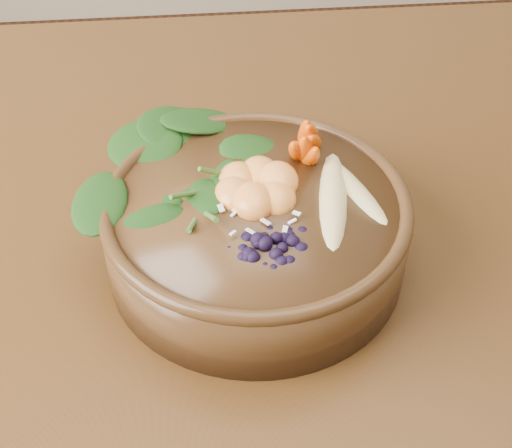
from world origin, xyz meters
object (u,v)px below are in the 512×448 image
(banana_halves, at_px, (345,182))
(mandarin_cluster, at_px, (257,176))
(stoneware_bowl, at_px, (256,232))
(carrot_cluster, at_px, (302,116))
(blueberry_pile, at_px, (265,229))
(dining_table, at_px, (479,265))
(kale_heap, at_px, (204,146))

(banana_halves, relative_size, mandarin_cluster, 1.78)
(stoneware_bowl, relative_size, carrot_cluster, 3.62)
(stoneware_bowl, bearing_deg, blueberry_pile, -87.97)
(dining_table, relative_size, kale_heap, 8.90)
(kale_heap, bearing_deg, banana_halves, -24.38)
(dining_table, xyz_separation_m, blueberry_pile, (-0.26, -0.12, 0.19))
(carrot_cluster, distance_m, banana_halves, 0.08)
(carrot_cluster, bearing_deg, kale_heap, -169.49)
(mandarin_cluster, xyz_separation_m, blueberry_pile, (-0.00, -0.07, 0.00))
(banana_halves, height_order, blueberry_pile, blueberry_pile)
(stoneware_bowl, relative_size, blueberry_pile, 2.16)
(kale_heap, xyz_separation_m, banana_halves, (0.12, -0.05, -0.01))
(dining_table, relative_size, banana_halves, 10.35)
(dining_table, relative_size, mandarin_cluster, 18.38)
(carrot_cluster, xyz_separation_m, blueberry_pile, (-0.05, -0.13, -0.02))
(banana_halves, height_order, mandarin_cluster, mandarin_cluster)
(banana_halves, xyz_separation_m, blueberry_pile, (-0.08, -0.06, 0.01))
(banana_halves, bearing_deg, blueberry_pile, -141.51)
(stoneware_bowl, xyz_separation_m, mandarin_cluster, (0.00, 0.02, 0.05))
(dining_table, xyz_separation_m, carrot_cluster, (-0.21, 0.01, 0.20))
(stoneware_bowl, height_order, kale_heap, kale_heap)
(dining_table, bearing_deg, carrot_cluster, 176.08)
(kale_heap, distance_m, carrot_cluster, 0.09)
(kale_heap, xyz_separation_m, blueberry_pile, (0.04, -0.11, -0.00))
(kale_heap, height_order, carrot_cluster, carrot_cluster)
(carrot_cluster, height_order, mandarin_cluster, carrot_cluster)
(carrot_cluster, distance_m, blueberry_pile, 0.14)
(carrot_cluster, bearing_deg, blueberry_pile, -109.55)
(banana_halves, bearing_deg, stoneware_bowl, -177.26)
(dining_table, bearing_deg, stoneware_bowl, -167.14)
(dining_table, distance_m, blueberry_pile, 0.34)
(carrot_cluster, xyz_separation_m, mandarin_cluster, (-0.05, -0.06, -0.02))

